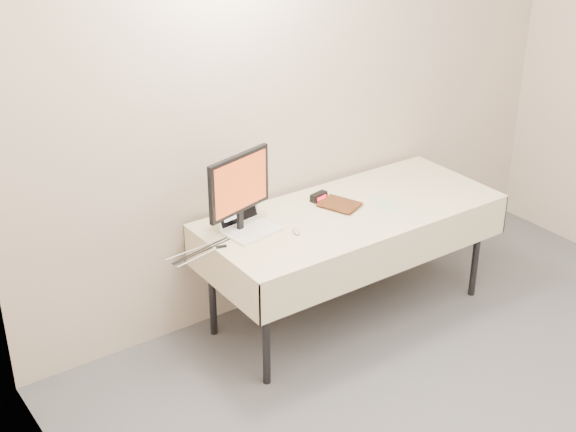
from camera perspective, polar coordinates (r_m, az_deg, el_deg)
back_wall at (r=4.95m, az=1.46°, el=8.74°), size 4.00×0.10×2.70m
table at (r=4.87m, az=4.53°, el=-0.20°), size 1.86×0.81×0.74m
laptop at (r=4.58m, az=-3.05°, el=-0.39°), size 0.34×0.32×0.20m
monitor at (r=4.46m, az=-3.49°, el=2.04°), size 0.45×0.20×0.47m
book at (r=4.76m, az=3.20°, el=1.58°), size 0.17×0.09×0.23m
alarm_clock at (r=4.94m, az=2.21°, el=1.38°), size 0.12×0.07×0.05m
clicker at (r=4.55m, az=0.61°, el=-1.10°), size 0.07×0.09×0.02m
paper_form at (r=4.92m, az=6.94°, el=0.79°), size 0.18×0.27×0.00m
usb_dongle at (r=4.42m, az=-4.77°, el=-2.19°), size 0.06×0.03×0.01m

